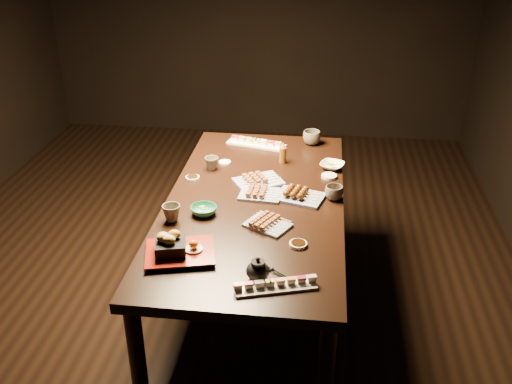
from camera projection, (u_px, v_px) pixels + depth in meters
ground at (211, 275)px, 3.61m from camera, size 5.00×5.00×0.00m
dining_table at (255, 261)px, 3.09m from camera, size 1.15×1.91×0.75m
sushi_platter_near at (275, 283)px, 2.25m from camera, size 0.34×0.18×0.04m
sushi_platter_far at (256, 142)px, 3.55m from camera, size 0.38×0.19×0.05m
yakitori_plate_center at (260, 191)px, 2.95m from camera, size 0.22×0.17×0.05m
yakitori_plate_right at (268, 222)px, 2.67m from camera, size 0.24×0.22×0.05m
yakitori_plate_left at (258, 178)px, 3.08m from camera, size 0.30×0.28×0.06m
tsukune_plate at (300, 193)px, 2.92m from camera, size 0.28×0.23×0.06m
edamame_bowl_green at (204, 210)px, 2.78m from camera, size 0.15×0.15×0.04m
edamame_bowl_cream at (332, 166)px, 3.25m from camera, size 0.17×0.17×0.03m
tempura_tray at (180, 245)px, 2.44m from camera, size 0.34×0.30×0.11m
teacup_near_left at (172, 213)px, 2.71m from camera, size 0.10×0.10×0.08m
teacup_mid_right at (334, 193)px, 2.91m from camera, size 0.10×0.10×0.07m
teacup_far_left at (212, 163)px, 3.23m from camera, size 0.09×0.09×0.07m
teacup_far_right at (312, 138)px, 3.56m from camera, size 0.13×0.13×0.09m
teapot at (258, 268)px, 2.29m from camera, size 0.12×0.12×0.10m
condiment_bottle at (283, 152)px, 3.30m from camera, size 0.05×0.05×0.13m
sauce_dish_west at (193, 178)px, 3.13m from camera, size 0.08×0.08×0.01m
sauce_dish_east at (329, 176)px, 3.15m from camera, size 0.12×0.12×0.01m
sauce_dish_se at (298, 244)px, 2.53m from camera, size 0.10×0.10×0.01m
sauce_dish_nw at (225, 162)px, 3.31m from camera, size 0.09×0.09×0.01m
chopsticks_near at (180, 260)px, 2.43m from camera, size 0.20×0.14×0.01m
chopsticks_se at (283, 276)px, 2.32m from camera, size 0.19×0.15×0.01m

